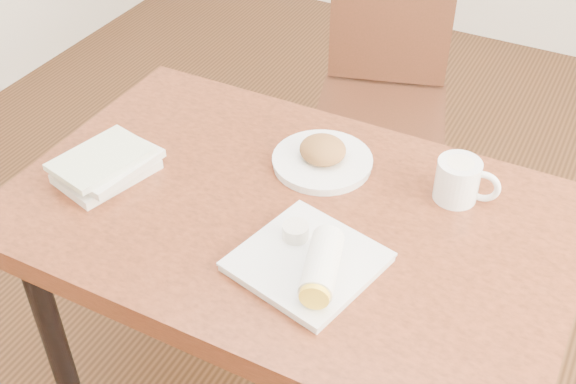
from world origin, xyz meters
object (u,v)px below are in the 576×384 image
at_px(chair_far, 384,83).
at_px(plate_scone, 322,157).
at_px(coffee_mug, 460,180).
at_px(book_stack, 107,165).
at_px(plate_burrito, 311,262).
at_px(table, 288,237).

distance_m(chair_far, plate_scone, 0.79).
bearing_deg(coffee_mug, book_stack, -158.44).
bearing_deg(chair_far, book_stack, -106.95).
xyz_separation_m(chair_far, plate_burrito, (0.25, -1.07, 0.23)).
distance_m(coffee_mug, book_stack, 0.80).
bearing_deg(table, plate_scone, 90.74).
relative_size(chair_far, plate_scone, 4.00).
xyz_separation_m(coffee_mug, plate_burrito, (-0.19, -0.36, -0.02)).
xyz_separation_m(coffee_mug, book_stack, (-0.75, -0.29, -0.02)).
xyz_separation_m(chair_far, coffee_mug, (0.44, -0.72, 0.25)).
bearing_deg(plate_scone, coffee_mug, 5.30).
bearing_deg(plate_burrito, coffee_mug, 62.26).
height_order(table, coffee_mug, coffee_mug).
height_order(coffee_mug, book_stack, coffee_mug).
bearing_deg(coffee_mug, table, -146.43).
distance_m(chair_far, book_stack, 1.08).
relative_size(table, plate_scone, 5.18).
bearing_deg(plate_scone, table, -89.26).
xyz_separation_m(plate_scone, book_stack, (-0.43, -0.27, 0.00)).
bearing_deg(chair_far, coffee_mug, -58.53).
bearing_deg(table, plate_burrito, -48.85).
height_order(coffee_mug, plate_burrito, coffee_mug).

